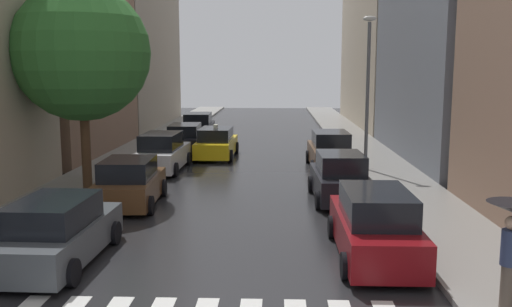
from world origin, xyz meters
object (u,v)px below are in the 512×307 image
object	(u,v)px
parked_car_left_second	(129,184)
pedestrian_foreground	(512,233)
parked_car_left_nearest	(57,233)
taxi_midroad	(216,143)
parked_car_right_nearest	(375,226)
lamp_post_right	(368,82)
street_tree_left	(81,53)
parked_car_left_third	(162,153)
parked_car_left_fourth	(185,139)
parked_car_left_fifth	(198,127)
parked_car_right_third	(330,151)
parked_car_right_second	(340,179)

from	to	relation	value
parked_car_left_second	pedestrian_foreground	world-z (taller)	pedestrian_foreground
parked_car_left_nearest	taxi_midroad	size ratio (longest dim) A/B	1.00
parked_car_right_nearest	lamp_post_right	world-z (taller)	lamp_post_right
street_tree_left	lamp_post_right	xyz separation A→B (m)	(11.53, 4.57, -1.21)
parked_car_left_nearest	parked_car_left_third	distance (m)	12.62
parked_car_left_second	parked_car_left_fourth	world-z (taller)	parked_car_left_second
parked_car_left_second	street_tree_left	distance (m)	5.51
parked_car_left_fifth	parked_car_right_third	world-z (taller)	parked_car_right_third
parked_car_left_third	pedestrian_foreground	xyz separation A→B (m)	(9.87, -15.22, 0.84)
parked_car_right_nearest	parked_car_left_second	bearing A→B (deg)	55.84
parked_car_left_fourth	parked_car_right_second	distance (m)	13.91
parked_car_right_second	pedestrian_foreground	size ratio (longest dim) A/B	1.96
taxi_midroad	parked_car_left_second	bearing A→B (deg)	171.60
parked_car_left_third	parked_car_right_third	world-z (taller)	parked_car_right_third
parked_car_left_third	parked_car_left_fifth	world-z (taller)	parked_car_left_third
parked_car_left_fifth	parked_car_right_third	size ratio (longest dim) A/B	1.04
parked_car_left_third	parked_car_left_fifth	size ratio (longest dim) A/B	0.98
parked_car_right_second	street_tree_left	world-z (taller)	street_tree_left
parked_car_right_nearest	pedestrian_foreground	xyz separation A→B (m)	(1.99, -3.30, 0.84)
pedestrian_foreground	lamp_post_right	size ratio (longest dim) A/B	0.31
parked_car_right_nearest	taxi_midroad	size ratio (longest dim) A/B	1.04
parked_car_left_fifth	taxi_midroad	size ratio (longest dim) A/B	1.04
parked_car_left_third	parked_car_right_second	bearing A→B (deg)	-125.12
street_tree_left	lamp_post_right	bearing A→B (deg)	21.60
parked_car_right_second	parked_car_left_nearest	bearing A→B (deg)	129.82
parked_car_right_third	parked_car_left_fourth	bearing A→B (deg)	56.18
parked_car_right_third	lamp_post_right	xyz separation A→B (m)	(1.56, -0.96, 3.32)
parked_car_left_fourth	street_tree_left	xyz separation A→B (m)	(-2.14, -10.54, 4.60)
pedestrian_foreground	parked_car_left_nearest	bearing A→B (deg)	-155.75
parked_car_left_fourth	pedestrian_foreground	distance (m)	23.29
parked_car_left_third	parked_car_left_fourth	world-z (taller)	parked_car_left_third
parked_car_left_nearest	parked_car_left_third	bearing A→B (deg)	1.35
parked_car_right_second	lamp_post_right	size ratio (longest dim) A/B	0.60
parked_car_right_third	lamp_post_right	bearing A→B (deg)	-122.95
parked_car_right_nearest	pedestrian_foreground	size ratio (longest dim) A/B	2.25
parked_car_left_fifth	parked_car_left_second	bearing A→B (deg)	178.43
parked_car_left_fifth	parked_car_right_second	bearing A→B (deg)	-158.54
parked_car_left_fifth	parked_car_left_third	bearing A→B (deg)	177.67
parked_car_left_fourth	parked_car_right_nearest	size ratio (longest dim) A/B	1.01
parked_car_left_third	parked_car_left_fourth	distance (m)	5.92
parked_car_right_third	taxi_midroad	bearing A→B (deg)	60.84
parked_car_left_third	parked_car_right_nearest	size ratio (longest dim) A/B	0.98
parked_car_left_nearest	parked_car_left_fifth	distance (m)	24.37
parked_car_left_fourth	parked_car_right_nearest	world-z (taller)	parked_car_right_nearest
parked_car_left_nearest	pedestrian_foreground	world-z (taller)	pedestrian_foreground
parked_car_left_third	lamp_post_right	world-z (taller)	lamp_post_right
parked_car_left_fifth	lamp_post_right	size ratio (longest dim) A/B	0.69
parked_car_right_nearest	lamp_post_right	distance (m)	12.43
parked_car_right_second	lamp_post_right	bearing A→B (deg)	-19.77
parked_car_right_third	parked_car_left_third	bearing A→B (deg)	95.25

